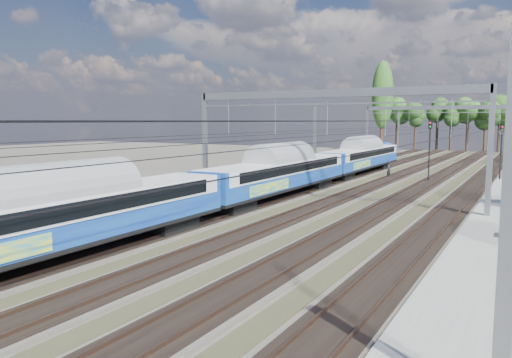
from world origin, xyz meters
The scene contains 9 objects.
track_bed centered at (0.00, 45.00, 0.10)m, with size 21.00×130.00×0.34m.
platform centered at (12.00, 20.00, 0.15)m, with size 3.00×70.00×0.30m, color gray.
catenary centered at (0.33, 52.69, 6.40)m, with size 25.65×130.00×9.00m.
tree_belt centered at (6.89, 92.95, 8.34)m, with size 40.55×99.23×11.79m.
poplar centered at (-14.50, 98.00, 11.89)m, with size 4.40×4.40×19.04m.
emu_train centered at (-4.50, 30.54, 2.72)m, with size 3.17×66.90×4.63m.
worker centered at (-0.61, 51.21, 1.00)m, with size 0.73×0.48×2.00m, color black.
signal_near centered at (4.12, 49.36, 4.14)m, with size 0.43×0.39×6.55m.
signal_far centered at (10.81, 53.27, 3.87)m, with size 0.44×0.41×6.11m.
Camera 1 is at (14.22, -6.28, 6.61)m, focal length 35.00 mm.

